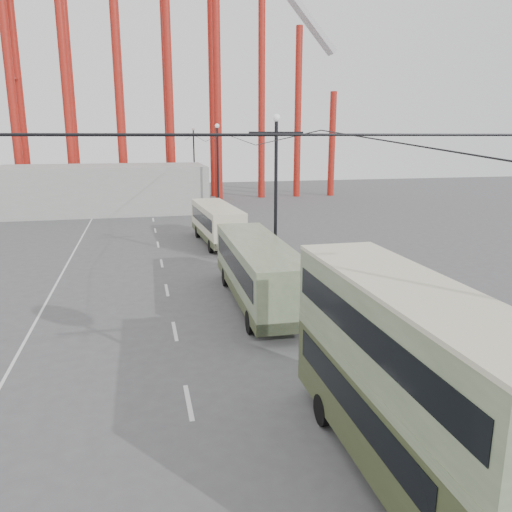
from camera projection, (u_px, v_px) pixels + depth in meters
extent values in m
plane|color=#4C4C4E|center=(247.00, 481.00, 11.99)|extent=(160.00, 160.00, 0.00)
cube|color=silver|center=(164.00, 275.00, 29.76)|extent=(0.15, 82.00, 0.01)
cube|color=silver|center=(264.00, 265.00, 32.12)|extent=(0.12, 120.00, 0.01)
cube|color=silver|center=(60.00, 277.00, 29.39)|extent=(0.12, 120.00, 0.01)
cylinder|color=black|center=(276.00, 199.00, 29.22)|extent=(0.20, 0.20, 9.00)
cylinder|color=black|center=(275.00, 269.00, 30.21)|extent=(0.44, 0.44, 0.50)
cube|color=black|center=(276.00, 132.00, 28.33)|extent=(3.20, 0.10, 0.10)
sphere|color=white|center=(276.00, 118.00, 28.14)|extent=(0.44, 0.44, 0.44)
cylinder|color=black|center=(218.00, 173.00, 50.05)|extent=(0.20, 0.20, 9.00)
cylinder|color=black|center=(219.00, 215.00, 51.05)|extent=(0.44, 0.44, 0.50)
cube|color=black|center=(217.00, 134.00, 49.17)|extent=(3.20, 0.10, 0.10)
sphere|color=white|center=(217.00, 126.00, 48.98)|extent=(0.44, 0.44, 0.44)
cylinder|color=black|center=(194.00, 162.00, 70.89)|extent=(0.20, 0.20, 9.00)
cylinder|color=black|center=(195.00, 192.00, 71.88)|extent=(0.44, 0.44, 0.50)
cube|color=black|center=(193.00, 135.00, 70.00)|extent=(3.20, 0.10, 0.10)
sphere|color=white|center=(193.00, 129.00, 69.82)|extent=(0.44, 0.44, 0.44)
cylinder|color=maroon|center=(11.00, 88.00, 57.41)|extent=(1.00, 1.00, 27.00)
cylinder|color=maroon|center=(19.00, 91.00, 61.20)|extent=(1.00, 1.00, 27.00)
cylinder|color=maroon|center=(63.00, 48.00, 57.68)|extent=(1.00, 1.00, 36.00)
cylinder|color=maroon|center=(67.00, 54.00, 61.47)|extent=(1.00, 1.00, 36.00)
cylinder|color=maroon|center=(114.00, 9.00, 57.95)|extent=(1.00, 1.00, 45.00)
cylinder|color=maroon|center=(115.00, 17.00, 61.74)|extent=(1.00, 1.00, 45.00)
cylinder|color=maroon|center=(262.00, 82.00, 64.61)|extent=(0.90, 0.90, 30.00)
cylinder|color=maroon|center=(298.00, 114.00, 66.64)|extent=(0.90, 0.90, 22.00)
cylinder|color=maroon|center=(332.00, 145.00, 68.68)|extent=(0.90, 0.90, 14.00)
cube|color=#9F9FA3|center=(300.00, 8.00, 63.61)|extent=(9.89, 2.00, 10.87)
cube|color=gray|center=(104.00, 189.00, 54.60)|extent=(22.00, 10.00, 5.00)
cube|color=#363D21|center=(402.00, 421.00, 11.85)|extent=(2.30, 9.08, 1.99)
cube|color=black|center=(403.00, 405.00, 11.75)|extent=(2.34, 7.26, 0.82)
cube|color=#657555|center=(405.00, 377.00, 11.58)|extent=(2.32, 9.08, 0.27)
cube|color=#657555|center=(409.00, 332.00, 11.32)|extent=(2.30, 9.08, 1.99)
cube|color=black|center=(409.00, 328.00, 11.30)|extent=(2.34, 8.53, 0.77)
cube|color=beige|center=(412.00, 287.00, 11.07)|extent=(2.32, 9.08, 0.11)
cylinder|color=black|center=(323.00, 410.00, 14.27)|extent=(0.26, 0.91, 0.91)
cylinder|color=black|center=(388.00, 402.00, 14.72)|extent=(0.26, 0.91, 0.91)
cube|color=#657555|center=(258.00, 269.00, 24.37)|extent=(2.71, 11.05, 2.40)
cube|color=black|center=(258.00, 261.00, 24.28)|extent=(2.73, 9.85, 0.95)
cube|color=#363D21|center=(258.00, 288.00, 24.60)|extent=(2.74, 11.06, 0.50)
cube|color=#657555|center=(258.00, 244.00, 24.07)|extent=(2.73, 11.05, 0.16)
cylinder|color=black|center=(226.00, 278.00, 27.39)|extent=(0.30, 1.01, 1.00)
cylinder|color=black|center=(266.00, 276.00, 27.84)|extent=(0.30, 1.01, 1.00)
cylinder|color=black|center=(249.00, 320.00, 21.11)|extent=(0.30, 1.01, 1.00)
cylinder|color=black|center=(301.00, 316.00, 21.56)|extent=(0.30, 1.01, 1.00)
cube|color=beige|center=(217.00, 222.00, 38.31)|extent=(2.86, 9.62, 2.28)
cube|color=black|center=(217.00, 217.00, 38.22)|extent=(2.84, 8.48, 0.90)
cube|color=#363D21|center=(217.00, 234.00, 38.52)|extent=(2.89, 9.62, 0.48)
cube|color=beige|center=(216.00, 206.00, 38.03)|extent=(2.88, 9.62, 0.15)
cylinder|color=black|center=(198.00, 232.00, 40.61)|extent=(0.31, 0.96, 0.95)
cylinder|color=black|center=(224.00, 231.00, 41.19)|extent=(0.31, 0.96, 0.95)
cylinder|color=black|center=(210.00, 246.00, 35.63)|extent=(0.31, 0.96, 0.95)
cylinder|color=black|center=(239.00, 244.00, 36.21)|extent=(0.31, 0.96, 0.95)
imported|color=black|center=(251.00, 299.00, 22.72)|extent=(0.67, 0.49, 1.69)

